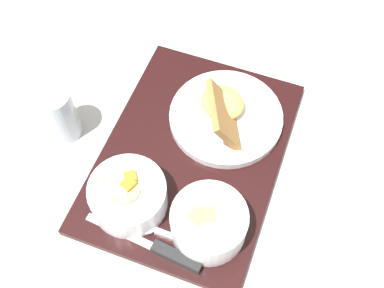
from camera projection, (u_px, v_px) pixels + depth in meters
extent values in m
plane|color=#ADA89E|center=(192.00, 157.00, 0.85)|extent=(4.00, 4.00, 0.00)
cube|color=black|center=(192.00, 155.00, 0.84)|extent=(0.43, 0.31, 0.02)
cylinder|color=white|center=(128.00, 196.00, 0.76)|extent=(0.12, 0.12, 0.06)
torus|color=white|center=(127.00, 189.00, 0.74)|extent=(0.12, 0.12, 0.01)
cylinder|color=#9EC67A|center=(134.00, 187.00, 0.75)|extent=(0.04, 0.04, 0.01)
cylinder|color=#9EC67A|center=(114.00, 195.00, 0.74)|extent=(0.06, 0.06, 0.02)
cylinder|color=#9EC67A|center=(113.00, 181.00, 0.75)|extent=(0.04, 0.04, 0.02)
cylinder|color=#9EC67A|center=(126.00, 192.00, 0.74)|extent=(0.05, 0.05, 0.03)
cube|color=orange|center=(131.00, 178.00, 0.75)|extent=(0.03, 0.03, 0.02)
cube|color=orange|center=(129.00, 184.00, 0.74)|extent=(0.02, 0.02, 0.01)
cylinder|color=white|center=(209.00, 223.00, 0.74)|extent=(0.12, 0.12, 0.06)
torus|color=white|center=(209.00, 216.00, 0.71)|extent=(0.12, 0.12, 0.01)
cylinder|color=#C67F3D|center=(209.00, 221.00, 0.73)|extent=(0.10, 0.10, 0.04)
cube|color=#E5A356|center=(198.00, 218.00, 0.72)|extent=(0.03, 0.03, 0.02)
cube|color=#E5A356|center=(207.00, 216.00, 0.72)|extent=(0.03, 0.03, 0.02)
cylinder|color=white|center=(226.00, 117.00, 0.86)|extent=(0.20, 0.20, 0.02)
ellipsoid|color=#EAB756|center=(222.00, 102.00, 0.85)|extent=(0.08, 0.09, 0.04)
cube|color=#A37038|center=(227.00, 118.00, 0.83)|extent=(0.12, 0.10, 0.10)
cube|color=silver|center=(120.00, 231.00, 0.76)|extent=(0.02, 0.12, 0.00)
cube|color=black|center=(177.00, 257.00, 0.73)|extent=(0.02, 0.08, 0.02)
ellipsoid|color=silver|center=(142.00, 225.00, 0.76)|extent=(0.03, 0.04, 0.01)
cube|color=silver|center=(180.00, 240.00, 0.75)|extent=(0.01, 0.09, 0.01)
cylinder|color=silver|center=(59.00, 114.00, 0.83)|extent=(0.06, 0.06, 0.11)
cylinder|color=silver|center=(61.00, 120.00, 0.85)|extent=(0.05, 0.05, 0.07)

